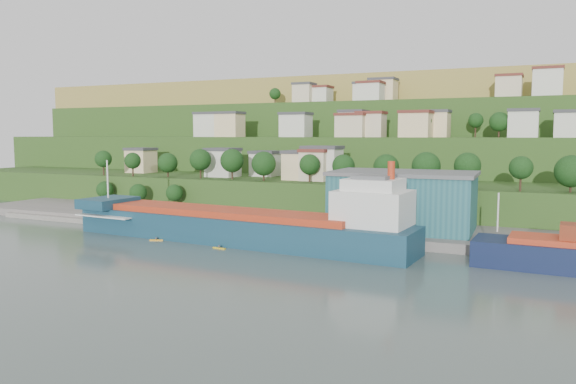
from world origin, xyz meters
The scene contains 10 objects.
ground centered at (0.00, 0.00, 0.00)m, with size 500.00×500.00×0.00m, color #4B5B54.
quay centered at (20.00, 28.00, 0.00)m, with size 220.00×26.00×4.00m, color slate.
pebble_beach centered at (-55.00, 22.00, 0.00)m, with size 40.00×18.00×2.40m, color slate.
hillside centered at (0.01, 168.69, 0.08)m, with size 360.00×210.46×96.00m.
cargo_ship_near centered at (3.91, 8.19, 3.22)m, with size 79.12×17.49×20.16m.
warehouse centered at (32.68, 27.92, 8.43)m, with size 31.58×19.97×12.80m.
caravan centered at (-47.13, 19.81, 2.58)m, with size 5.93×2.47×2.77m, color white.
dinghy centered at (-41.47, 18.24, 1.61)m, with size 4.12×1.54×0.82m, color silver.
kayak_orange centered at (-15.00, 2.44, 0.21)m, with size 2.87×1.55×0.72m.
kayak_yellow centered at (1.99, 0.61, 0.21)m, with size 2.95×0.74×0.73m.
Camera 1 is at (60.94, -94.45, 22.83)m, focal length 35.00 mm.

